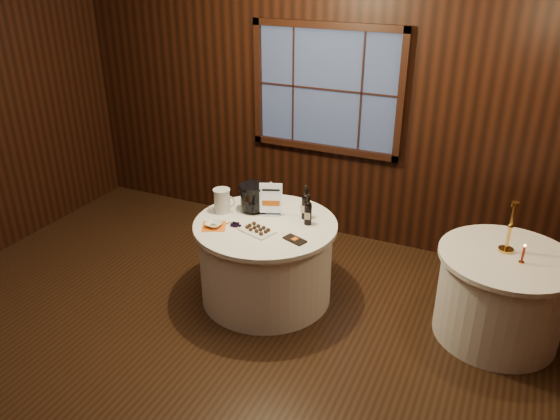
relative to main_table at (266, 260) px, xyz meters
The scene contains 16 objects.
ground 1.07m from the main_table, 90.00° to the right, with size 6.00×6.00×0.00m, color black.
back_wall 1.88m from the main_table, 90.00° to the left, with size 6.00×0.10×3.00m.
main_table is the anchor object (origin of this frame).
side_table 2.02m from the main_table, ahead, with size 1.08×1.08×0.77m.
sign_stand 0.52m from the main_table, 98.55° to the left, with size 0.19×0.15×0.33m.
port_bottle_left 0.64m from the main_table, 39.73° to the left, with size 0.07×0.09×0.31m.
port_bottle_right 0.63m from the main_table, 21.91° to the left, with size 0.07×0.07×0.28m.
ice_bucket 0.59m from the main_table, 139.37° to the left, with size 0.25×0.25×0.26m.
chocolate_plate 0.44m from the main_table, 87.51° to the right, with size 0.34×0.27×0.04m.
chocolate_box 0.57m from the main_table, 27.21° to the right, with size 0.19×0.10×0.02m, color black.
grape_bunch 0.48m from the main_table, 140.88° to the right, with size 0.16×0.06×0.04m.
glass_pitcher 0.68m from the main_table, behind, with size 0.21×0.16×0.23m.
orange_napkin 0.59m from the main_table, 146.43° to the right, with size 0.20×0.20×0.00m, color orange.
cracker_bowl 0.61m from the main_table, 146.43° to the right, with size 0.14×0.14×0.04m, color white.
brass_candlestick 2.08m from the main_table, 10.51° to the left, with size 0.12×0.12×0.43m.
red_candle 2.16m from the main_table, ahead, with size 0.04×0.04×0.16m.
Camera 1 is at (1.92, -2.85, 2.96)m, focal length 35.00 mm.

